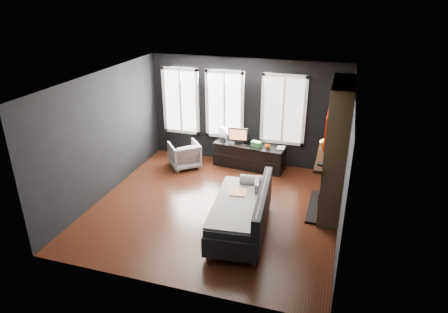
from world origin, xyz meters
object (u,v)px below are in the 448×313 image
(media_console, at_px, (249,156))
(mantel_vase, at_px, (325,141))
(mug, at_px, (268,146))
(book, at_px, (277,143))
(monitor, at_px, (238,134))
(armchair, at_px, (184,154))
(sofa, at_px, (240,210))

(media_console, distance_m, mantel_vase, 2.39)
(mug, height_order, mantel_vase, mantel_vase)
(mug, xyz_separation_m, book, (0.21, 0.10, 0.06))
(mug, bearing_deg, monitor, 169.75)
(media_console, relative_size, monitor, 3.58)
(book, bearing_deg, mug, -154.54)
(mug, distance_m, book, 0.25)
(armchair, bearing_deg, media_console, 156.68)
(armchair, bearing_deg, monitor, 161.74)
(armchair, height_order, mantel_vase, mantel_vase)
(armchair, bearing_deg, mantel_vase, 129.55)
(sofa, height_order, book, sofa)
(armchair, relative_size, mantel_vase, 3.41)
(monitor, relative_size, mantel_vase, 2.37)
(sofa, relative_size, mantel_vase, 10.11)
(armchair, relative_size, monitor, 1.44)
(armchair, distance_m, monitor, 1.45)
(media_console, bearing_deg, armchair, -156.78)
(media_console, distance_m, mug, 0.62)
(armchair, bearing_deg, sofa, 91.68)
(mantel_vase, bearing_deg, sofa, -127.14)
(mug, relative_size, book, 0.51)
(mug, bearing_deg, media_console, 166.78)
(sofa, xyz_separation_m, armchair, (-2.11, 2.39, -0.10))
(sofa, xyz_separation_m, media_console, (-0.53, 2.86, -0.15))
(mug, bearing_deg, sofa, -89.06)
(armchair, height_order, media_console, armchair)
(sofa, bearing_deg, monitor, 100.76)
(book, bearing_deg, mantel_vase, -43.80)
(media_console, relative_size, mug, 14.20)
(monitor, relative_size, mug, 3.96)
(sofa, distance_m, armchair, 3.19)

